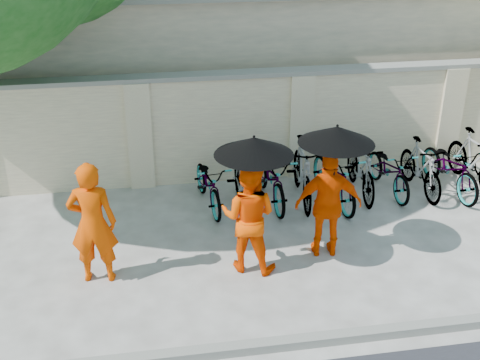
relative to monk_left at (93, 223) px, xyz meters
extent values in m
plane|color=beige|center=(1.69, -0.15, -0.90)|extent=(80.00, 80.00, 0.00)
cube|color=gray|center=(1.69, -1.85, -0.84)|extent=(40.00, 0.16, 0.12)
cube|color=beige|center=(2.69, 3.05, 0.10)|extent=(20.00, 0.30, 2.00)
cube|color=beige|center=(3.69, 6.85, 0.70)|extent=(14.00, 6.00, 3.20)
imported|color=#E44300|center=(0.00, 0.00, 0.00)|extent=(0.70, 0.50, 1.81)
imported|color=#FF4A00|center=(2.16, -0.06, -0.06)|extent=(1.01, 0.92, 1.69)
cylinder|color=black|center=(2.21, -0.14, 0.55)|extent=(0.02, 0.02, 1.00)
cone|color=black|center=(2.21, -0.14, 1.05)|extent=(1.08, 1.08, 0.25)
imported|color=#F04400|center=(3.39, 0.12, -0.06)|extent=(1.03, 0.54, 1.68)
cylinder|color=black|center=(3.41, 0.04, 0.56)|extent=(0.02, 0.02, 1.02)
cone|color=black|center=(3.41, 0.04, 1.07)|extent=(1.07, 1.07, 0.25)
imported|color=#A2A2A2|center=(1.82, 1.94, -0.47)|extent=(0.77, 1.72, 0.87)
imported|color=#A2A2A2|center=(2.37, 1.74, -0.37)|extent=(0.54, 1.78, 1.07)
imported|color=#A2A2A2|center=(2.92, 1.93, -0.43)|extent=(0.72, 1.83, 0.95)
imported|color=#A2A2A2|center=(3.48, 1.89, -0.35)|extent=(0.71, 1.89, 1.11)
imported|color=#A2A2A2|center=(4.03, 1.75, -0.43)|extent=(0.81, 1.87, 0.96)
imported|color=#A2A2A2|center=(4.58, 1.95, -0.38)|extent=(0.62, 1.78, 1.05)
imported|color=#A2A2A2|center=(5.13, 1.96, -0.47)|extent=(0.68, 1.67, 0.86)
imported|color=#A2A2A2|center=(5.68, 1.86, -0.42)|extent=(0.50, 1.64, 0.98)
imported|color=#A2A2A2|center=(6.23, 1.80, -0.43)|extent=(0.80, 1.86, 0.95)
imported|color=#A2A2A2|center=(6.78, 1.96, -0.38)|extent=(0.62, 1.76, 1.04)
camera|label=1|loc=(0.82, -7.39, 4.08)|focal=45.00mm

